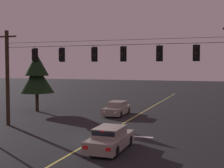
# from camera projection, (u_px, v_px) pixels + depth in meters

# --- Properties ---
(ground_plane) EXTENTS (180.00, 180.00, 0.00)m
(ground_plane) POSITION_uv_depth(u_px,v_px,m) (96.00, 139.00, 21.47)
(ground_plane) COLOR black
(lane_centre_stripe) EXTENTS (0.14, 60.00, 0.01)m
(lane_centre_stripe) POSITION_uv_depth(u_px,v_px,m) (130.00, 120.00, 29.34)
(lane_centre_stripe) COLOR #D1C64C
(lane_centre_stripe) RESTS_ON ground
(stop_bar_paint) EXTENTS (3.40, 0.36, 0.01)m
(stop_bar_paint) POSITION_uv_depth(u_px,v_px,m) (130.00, 136.00, 22.49)
(stop_bar_paint) COLOR silver
(stop_bar_paint) RESTS_ON ground
(signal_span_assembly) EXTENTS (19.63, 0.32, 7.92)m
(signal_span_assembly) POSITION_uv_depth(u_px,v_px,m) (108.00, 78.00, 23.45)
(signal_span_assembly) COLOR #2D2116
(signal_span_assembly) RESTS_ON ground
(traffic_light_leftmost) EXTENTS (0.48, 0.41, 1.22)m
(traffic_light_leftmost) POSITION_uv_depth(u_px,v_px,m) (34.00, 55.00, 25.41)
(traffic_light_leftmost) COLOR black
(traffic_light_left_inner) EXTENTS (0.48, 0.41, 1.22)m
(traffic_light_left_inner) POSITION_uv_depth(u_px,v_px,m) (61.00, 55.00, 24.60)
(traffic_light_left_inner) COLOR black
(traffic_light_centre) EXTENTS (0.48, 0.41, 1.22)m
(traffic_light_centre) POSITION_uv_depth(u_px,v_px,m) (94.00, 54.00, 23.70)
(traffic_light_centre) COLOR black
(traffic_light_right_inner) EXTENTS (0.48, 0.41, 1.22)m
(traffic_light_right_inner) POSITION_uv_depth(u_px,v_px,m) (123.00, 54.00, 22.95)
(traffic_light_right_inner) COLOR black
(traffic_light_rightmost) EXTENTS (0.48, 0.41, 1.22)m
(traffic_light_rightmost) POSITION_uv_depth(u_px,v_px,m) (159.00, 53.00, 22.07)
(traffic_light_rightmost) COLOR black
(traffic_light_far_right) EXTENTS (0.48, 0.41, 1.22)m
(traffic_light_far_right) POSITION_uv_depth(u_px,v_px,m) (196.00, 53.00, 21.24)
(traffic_light_far_right) COLOR black
(car_waiting_near_lane) EXTENTS (1.80, 4.33, 1.39)m
(car_waiting_near_lane) POSITION_uv_depth(u_px,v_px,m) (110.00, 139.00, 18.72)
(car_waiting_near_lane) COLOR gray
(car_waiting_near_lane) RESTS_ON ground
(car_oncoming_lead) EXTENTS (1.80, 4.42, 1.39)m
(car_oncoming_lead) POSITION_uv_depth(u_px,v_px,m) (117.00, 109.00, 32.11)
(car_oncoming_lead) COLOR gray
(car_oncoming_lead) RESTS_ON ground
(tree_verge_near) EXTENTS (3.78, 3.78, 6.38)m
(tree_verge_near) POSITION_uv_depth(u_px,v_px,m) (37.00, 75.00, 34.60)
(tree_verge_near) COLOR #332316
(tree_verge_near) RESTS_ON ground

